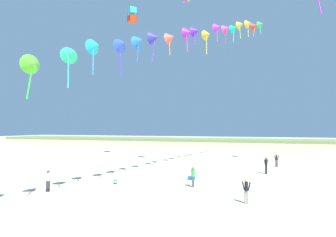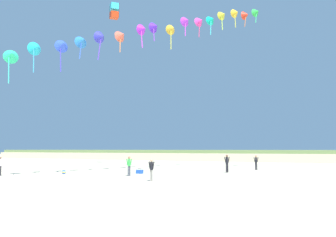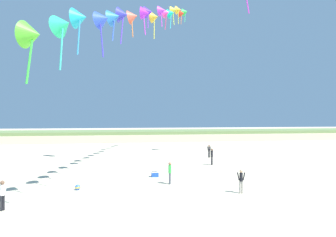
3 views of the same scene
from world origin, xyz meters
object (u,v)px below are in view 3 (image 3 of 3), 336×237
object	(u,v)px
person_near_left	(212,155)
person_far_left	(2,193)
person_near_right	(209,150)
beach_ball	(78,187)
person_far_right	(170,171)
person_mid_center	(241,180)
beach_cooler	(155,174)

from	to	relation	value
person_near_left	person_far_left	xyz separation A→B (m)	(-15.40, -12.47, -0.06)
person_near_right	beach_ball	size ratio (longest dim) A/B	4.26
person_near_right	person_far_right	bearing A→B (deg)	-118.24
person_far_right	beach_ball	size ratio (longest dim) A/B	4.42
person_near_right	person_mid_center	world-z (taller)	person_near_right
person_far_right	beach_ball	xyz separation A→B (m)	(-6.38, -0.67, -0.75)
person_near_left	person_mid_center	distance (m)	11.36
person_far_left	person_far_right	xyz separation A→B (m)	(9.66, 4.59, 0.02)
beach_ball	person_near_right	bearing A→B (deg)	45.97
person_near_right	person_far_right	distance (m)	15.13
person_far_left	person_far_right	size ratio (longest dim) A/B	0.98
person_mid_center	person_far_left	world-z (taller)	person_far_left
person_near_left	person_far_left	world-z (taller)	person_near_left
person_far_left	person_mid_center	bearing A→B (deg)	5.19
person_near_left	person_far_left	distance (m)	19.81
person_mid_center	beach_ball	size ratio (longest dim) A/B	4.23
beach_cooler	person_mid_center	bearing A→B (deg)	-52.31
person_mid_center	person_far_right	world-z (taller)	person_far_right
person_far_left	person_near_right	bearing A→B (deg)	46.81
person_near_right	beach_cooler	bearing A→B (deg)	-126.94
person_near_left	beach_cooler	size ratio (longest dim) A/B	2.89
person_mid_center	beach_cooler	world-z (taller)	person_mid_center
person_far_right	beach_cooler	distance (m)	3.01
person_near_left	beach_ball	bearing A→B (deg)	-144.77
beach_cooler	beach_ball	distance (m)	6.64
beach_cooler	person_far_left	bearing A→B (deg)	-140.26
person_near_right	person_mid_center	distance (m)	16.97
person_near_right	beach_cooler	xyz separation A→B (m)	(-7.90, -10.50, -0.68)
person_far_left	beach_ball	bearing A→B (deg)	50.04
person_near_left	person_far_right	bearing A→B (deg)	-126.04
person_far_right	person_far_left	bearing A→B (deg)	-154.58
person_mid_center	person_near_left	bearing A→B (deg)	81.37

